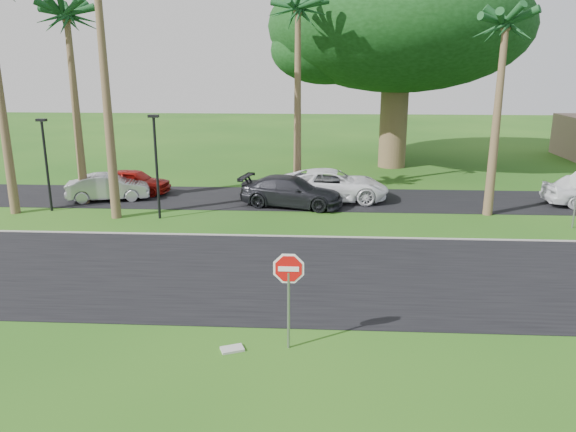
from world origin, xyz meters
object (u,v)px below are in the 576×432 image
(car_minivan, at_px, (332,185))
(car_red, at_px, (134,182))
(car_dark, at_px, (292,192))
(car_silver, at_px, (109,188))
(stop_sign_near, at_px, (289,281))

(car_minivan, bearing_deg, car_red, 85.05)
(car_red, distance_m, car_minivan, 10.57)
(car_dark, relative_size, car_minivan, 0.89)
(car_silver, relative_size, car_red, 1.05)
(stop_sign_near, height_order, car_red, stop_sign_near)
(stop_sign_near, distance_m, car_red, 18.62)
(car_red, bearing_deg, car_silver, 156.91)
(stop_sign_near, xyz_separation_m, car_dark, (-0.65, 14.00, -1.05))
(car_minivan, bearing_deg, stop_sign_near, 174.67)
(car_silver, height_order, car_dark, car_dark)
(stop_sign_near, height_order, car_minivan, stop_sign_near)
(car_dark, height_order, car_minivan, car_minivan)
(car_silver, bearing_deg, car_dark, -108.53)
(car_silver, height_order, car_minivan, car_minivan)
(car_minivan, bearing_deg, car_dark, 122.92)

